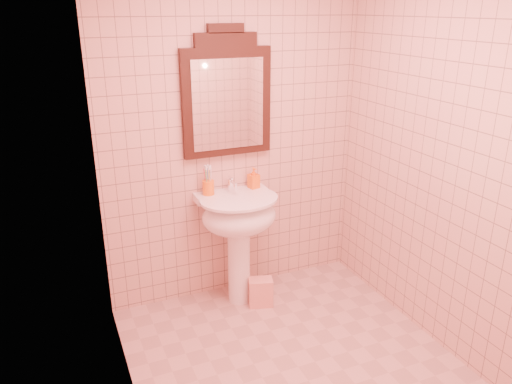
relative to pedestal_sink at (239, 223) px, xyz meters
name	(u,v)px	position (x,y,z in m)	size (l,w,h in m)	color
floor	(298,367)	(0.06, -0.87, -0.66)	(2.20, 2.20, 0.00)	tan
back_wall	(234,138)	(0.06, 0.23, 0.59)	(2.00, 0.02, 2.50)	#D5AA95
pedestal_sink	(239,223)	(0.00, 0.00, 0.00)	(0.58, 0.58, 0.86)	white
faucet	(232,184)	(0.00, 0.14, 0.26)	(0.04, 0.16, 0.11)	white
mirror	(227,97)	(0.00, 0.20, 0.90)	(0.66, 0.06, 0.92)	black
toothbrush_cup	(208,187)	(-0.18, 0.15, 0.26)	(0.09, 0.09, 0.20)	orange
soap_dispenser	(254,178)	(0.18, 0.15, 0.28)	(0.07, 0.07, 0.16)	orange
towel	(261,292)	(0.12, -0.12, -0.55)	(0.18, 0.12, 0.22)	#E9A189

